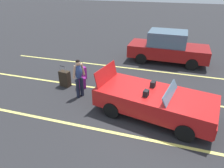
% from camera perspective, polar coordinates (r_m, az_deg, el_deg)
% --- Properties ---
extents(ground_plane, '(80.00, 80.00, 0.00)m').
position_cam_1_polar(ground_plane, '(7.76, 11.25, -8.41)').
color(ground_plane, '#28282B').
extents(lot_line_near, '(18.00, 0.12, 0.01)m').
position_cam_1_polar(lot_line_near, '(6.69, 9.82, -15.06)').
color(lot_line_near, '#EAE066').
rests_on(lot_line_near, ground_plane).
extents(lot_line_mid, '(18.00, 0.12, 0.01)m').
position_cam_1_polar(lot_line_mid, '(8.88, 12.28, -3.51)').
color(lot_line_mid, '#EAE066').
rests_on(lot_line_mid, ground_plane).
extents(lot_line_far, '(18.00, 0.12, 0.01)m').
position_cam_1_polar(lot_line_far, '(11.29, 13.69, 3.30)').
color(lot_line_far, '#EAE066').
rests_on(lot_line_far, ground_plane).
extents(convertible_car, '(4.40, 2.53, 1.54)m').
position_cam_1_polar(convertible_car, '(7.39, 13.13, -5.07)').
color(convertible_car, red).
rests_on(convertible_car, ground_plane).
extents(suitcase_large_black, '(0.52, 0.37, 1.03)m').
position_cam_1_polar(suitcase_large_black, '(9.63, -13.02, 1.48)').
color(suitcase_large_black, '#2D2319').
rests_on(suitcase_large_black, ground_plane).
extents(suitcase_medium_bright, '(0.42, 0.47, 0.89)m').
position_cam_1_polar(suitcase_medium_bright, '(10.15, -8.37, 2.95)').
color(suitcase_medium_bright, '#991E8C').
rests_on(suitcase_medium_bright, ground_plane).
extents(suitcase_small_carryon, '(0.39, 0.33, 0.80)m').
position_cam_1_polar(suitcase_small_carryon, '(9.36, -8.35, 0.33)').
color(suitcase_small_carryon, '#991E8C').
rests_on(suitcase_small_carryon, ground_plane).
extents(traveler_person, '(0.38, 0.57, 1.65)m').
position_cam_1_polar(traveler_person, '(8.40, -9.23, 2.10)').
color(traveler_person, '#1E2338').
rests_on(traveler_person, ground_plane).
extents(parked_sedan_near, '(4.56, 1.99, 1.82)m').
position_cam_1_polar(parked_sedan_near, '(12.53, 15.30, 9.88)').
color(parked_sedan_near, maroon).
rests_on(parked_sedan_near, ground_plane).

